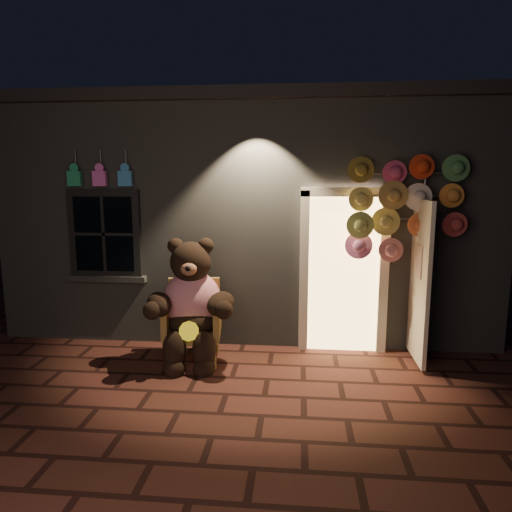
# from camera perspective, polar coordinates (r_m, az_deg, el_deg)

# --- Properties ---
(ground) EXTENTS (60.00, 60.00, 0.00)m
(ground) POSITION_cam_1_polar(r_m,az_deg,el_deg) (5.15, -3.76, -16.85)
(ground) COLOR #4F251E
(ground) RESTS_ON ground
(shop_building) EXTENTS (7.30, 5.95, 3.51)m
(shop_building) POSITION_cam_1_polar(r_m,az_deg,el_deg) (8.59, 0.38, 5.87)
(shop_building) COLOR slate
(shop_building) RESTS_ON ground
(wicker_armchair) EXTENTS (0.77, 0.71, 1.02)m
(wicker_armchair) POSITION_cam_1_polar(r_m,az_deg,el_deg) (5.95, -7.85, -7.94)
(wicker_armchair) COLOR olive
(wicker_armchair) RESTS_ON ground
(teddy_bear) EXTENTS (1.18, 0.98, 1.64)m
(teddy_bear) POSITION_cam_1_polar(r_m,az_deg,el_deg) (5.76, -8.10, -6.03)
(teddy_bear) COLOR red
(teddy_bear) RESTS_ON ground
(hat_rack) EXTENTS (1.46, 0.22, 2.57)m
(hat_rack) POSITION_cam_1_polar(r_m,az_deg,el_deg) (5.97, 17.76, 6.04)
(hat_rack) COLOR #59595E
(hat_rack) RESTS_ON ground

